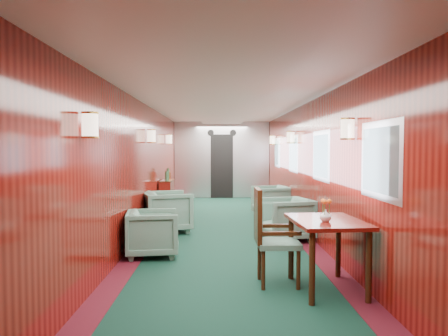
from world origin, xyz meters
The scene contains 12 objects.
room centered at (0.00, 0.00, 1.63)m, with size 12.00×12.10×2.40m.
bulkhead centered at (0.00, 5.91, 1.18)m, with size 2.98×0.17×2.39m.
windows_right centered at (1.49, 0.25, 1.45)m, with size 0.02×8.60×0.80m.
wall_sconces centered at (0.00, 0.57, 1.79)m, with size 2.97×7.97×0.25m.
dining_table centered at (1.07, -3.08, 0.66)m, with size 0.80×1.09×0.78m.
side_chair centered at (0.45, -2.89, 0.60)m, with size 0.51×0.53×1.11m.
credenza centered at (-1.34, 2.48, 0.42)m, with size 0.29×0.91×1.10m.
flower_vase centered at (1.02, -3.22, 0.85)m, with size 0.13×0.13×0.13m, color silver.
armchair_left_near centered at (-1.08, -1.54, 0.34)m, with size 0.72×0.74×0.67m, color #224F45.
armchair_left_far centered at (-1.08, 0.29, 0.39)m, with size 0.82×0.85×0.77m, color #224F45.
armchair_right_near centered at (1.02, -0.49, 0.36)m, with size 0.78×0.80×0.73m, color #224F45.
armchair_right_far centered at (1.10, 2.11, 0.35)m, with size 0.76×0.78×0.71m, color #224F45.
Camera 1 is at (-0.14, -7.85, 1.57)m, focal length 35.00 mm.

